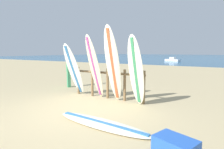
{
  "coord_description": "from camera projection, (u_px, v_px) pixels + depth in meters",
  "views": [
    {
      "loc": [
        3.26,
        -3.67,
        1.64
      ],
      "look_at": [
        -0.17,
        1.96,
        0.81
      ],
      "focal_mm": 29.41,
      "sensor_mm": 36.0,
      "label": 1
    }
  ],
  "objects": [
    {
      "name": "small_boat_offshore",
      "position": [
        173.0,
        60.0,
        30.57
      ],
      "size": [
        2.65,
        1.7,
        0.71
      ],
      "color": "silver",
      "rests_on": "ocean_water"
    },
    {
      "name": "ground_plane",
      "position": [
        80.0,
        112.0,
        5.0
      ],
      "size": [
        120.0,
        120.0,
        0.0
      ],
      "primitive_type": "plane",
      "color": "tan"
    },
    {
      "name": "surfboard_leaning_center_left",
      "position": [
        113.0,
        65.0,
        5.76
      ],
      "size": [
        0.53,
        0.87,
        2.43
      ],
      "color": "white",
      "rests_on": "ground"
    },
    {
      "name": "surfboard_leaning_far_left",
      "position": [
        74.0,
        70.0,
        6.77
      ],
      "size": [
        0.58,
        0.88,
        1.93
      ],
      "color": "white",
      "rests_on": "ground"
    },
    {
      "name": "surfboard_leaning_center",
      "position": [
        136.0,
        71.0,
        5.4
      ],
      "size": [
        0.57,
        0.66,
        2.13
      ],
      "color": "white",
      "rests_on": "ground"
    },
    {
      "name": "surfboard_leaning_left",
      "position": [
        94.0,
        67.0,
        6.33
      ],
      "size": [
        0.62,
        0.79,
        2.21
      ],
      "color": "beige",
      "rests_on": "ground"
    },
    {
      "name": "surfboard_rack",
      "position": [
        108.0,
        80.0,
        6.41
      ],
      "size": [
        2.8,
        0.09,
        1.05
      ],
      "color": "olive",
      "rests_on": "ground"
    },
    {
      "name": "surfboard_lying_on_sand",
      "position": [
        101.0,
        124.0,
        4.11
      ],
      "size": [
        2.53,
        0.7,
        0.08
      ],
      "color": "silver",
      "rests_on": "ground"
    },
    {
      "name": "beachgoer_standing",
      "position": [
        68.0,
        69.0,
        8.41
      ],
      "size": [
        0.29,
        0.27,
        1.54
      ],
      "color": "#3F9966",
      "rests_on": "ground"
    },
    {
      "name": "ocean_water",
      "position": [
        211.0,
        57.0,
        54.15
      ],
      "size": [
        120.0,
        80.0,
        0.01
      ],
      "primitive_type": "cube",
      "color": "#1E5984",
      "rests_on": "ground"
    }
  ]
}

